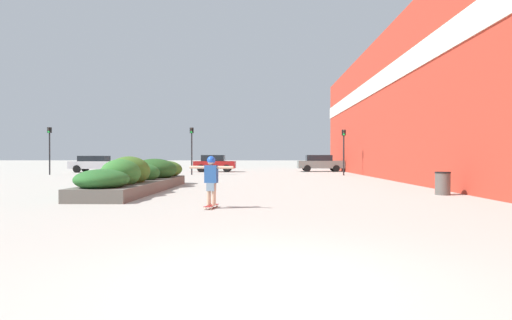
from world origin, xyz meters
name	(u,v)px	position (x,y,z in m)	size (l,w,h in m)	color
ground_plane	(269,283)	(0.00, 0.00, 0.00)	(300.00, 300.00, 0.00)	#ADA89E
building_wall_right	(407,97)	(7.99, 18.09, 4.84)	(0.67, 49.17, 9.65)	#B23323
planter_box	(142,176)	(-5.44, 12.68, 0.62)	(2.16, 10.00, 1.48)	#605B54
skateboard	(211,206)	(-1.57, 6.63, 0.07)	(0.36, 0.78, 0.09)	maroon
skateboarder	(211,175)	(-1.57, 6.63, 0.93)	(1.29, 0.38, 1.40)	tan
trash_bin	(443,183)	(6.76, 10.78, 0.45)	(0.58, 0.58, 0.89)	#514C47
car_leftmost	(469,164)	(17.35, 29.79, 0.80)	(4.67, 2.01, 1.49)	navy
car_center_left	(96,164)	(-15.86, 32.24, 0.82)	(4.55, 1.91, 1.54)	#BCBCC1
car_center_right	(214,163)	(-4.90, 33.68, 0.85)	(3.94, 1.93, 1.62)	maroon
car_rightmost	(320,163)	(5.38, 34.64, 0.85)	(4.46, 1.94, 1.62)	slate
traffic_light_left	(192,143)	(-5.93, 27.28, 2.56)	(0.28, 0.30, 3.80)	black
traffic_light_right	(344,144)	(6.10, 26.58, 2.43)	(0.28, 0.30, 3.57)	black
traffic_light_far_left	(49,143)	(-17.41, 27.11, 2.58)	(0.28, 0.30, 3.84)	black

